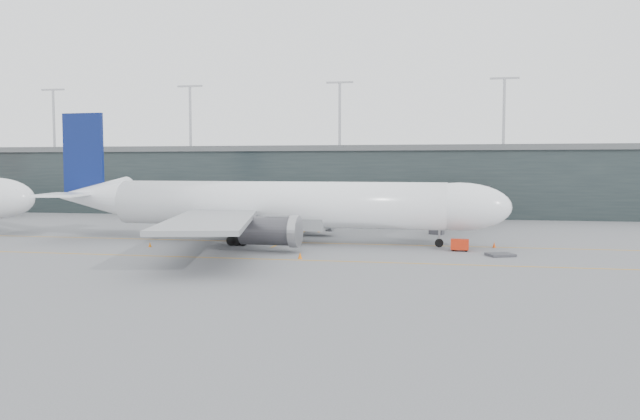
# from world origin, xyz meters

# --- Properties ---
(ground) EXTENTS (320.00, 320.00, 0.00)m
(ground) POSITION_xyz_m (0.00, 0.00, 0.00)
(ground) COLOR slate
(ground) RESTS_ON ground
(taxiline_a) EXTENTS (160.00, 0.25, 0.02)m
(taxiline_a) POSITION_xyz_m (0.00, -4.00, 0.01)
(taxiline_a) COLOR orange
(taxiline_a) RESTS_ON ground
(taxiline_b) EXTENTS (160.00, 0.25, 0.02)m
(taxiline_b) POSITION_xyz_m (0.00, -20.00, 0.01)
(taxiline_b) COLOR orange
(taxiline_b) RESTS_ON ground
(taxiline_lead_main) EXTENTS (0.25, 60.00, 0.02)m
(taxiline_lead_main) POSITION_xyz_m (5.00, 20.00, 0.01)
(taxiline_lead_main) COLOR orange
(taxiline_lead_main) RESTS_ON ground
(terminal) EXTENTS (240.00, 36.00, 29.00)m
(terminal) POSITION_xyz_m (-0.00, 58.00, 7.62)
(terminal) COLOR black
(terminal) RESTS_ON ground
(main_aircraft) EXTENTS (66.90, 62.84, 18.77)m
(main_aircraft) POSITION_xyz_m (3.80, -4.12, 5.27)
(main_aircraft) COLOR white
(main_aircraft) RESTS_ON ground
(jet_bridge) EXTENTS (15.97, 44.59, 6.94)m
(jet_bridge) POSITION_xyz_m (28.78, 24.90, 5.20)
(jet_bridge) COLOR #2C2C31
(jet_bridge) RESTS_ON ground
(gse_cart) EXTENTS (2.31, 1.58, 1.50)m
(gse_cart) POSITION_xyz_m (29.37, -8.69, 0.83)
(gse_cart) COLOR red
(gse_cart) RESTS_ON ground
(baggage_dolly) EXTENTS (3.70, 3.38, 0.30)m
(baggage_dolly) POSITION_xyz_m (34.00, -12.36, 0.18)
(baggage_dolly) COLOR #39393F
(baggage_dolly) RESTS_ON ground
(uld_a) EXTENTS (2.53, 2.24, 1.93)m
(uld_a) POSITION_xyz_m (-5.48, 10.09, 1.02)
(uld_a) COLOR #3D3C42
(uld_a) RESTS_ON ground
(uld_b) EXTENTS (2.72, 2.46, 2.04)m
(uld_b) POSITION_xyz_m (-3.66, 12.13, 1.07)
(uld_b) COLOR #3D3C42
(uld_b) RESTS_ON ground
(uld_c) EXTENTS (2.18, 2.01, 1.60)m
(uld_c) POSITION_xyz_m (-0.03, 11.65, 0.84)
(uld_c) COLOR #3D3C42
(uld_c) RESTS_ON ground
(cone_nose) EXTENTS (0.46, 0.46, 0.73)m
(cone_nose) POSITION_xyz_m (33.96, -4.41, 0.37)
(cone_nose) COLOR #D5470B
(cone_nose) RESTS_ON ground
(cone_wing_stbd) EXTENTS (0.50, 0.50, 0.79)m
(cone_wing_stbd) POSITION_xyz_m (10.89, -18.95, 0.40)
(cone_wing_stbd) COLOR orange
(cone_wing_stbd) RESTS_ON ground
(cone_wing_port) EXTENTS (0.42, 0.42, 0.67)m
(cone_wing_port) POSITION_xyz_m (7.46, 10.61, 0.33)
(cone_wing_port) COLOR orange
(cone_wing_port) RESTS_ON ground
(cone_tail) EXTENTS (0.42, 0.42, 0.67)m
(cone_tail) POSITION_xyz_m (-11.11, -12.25, 0.34)
(cone_tail) COLOR #D3650B
(cone_tail) RESTS_ON ground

